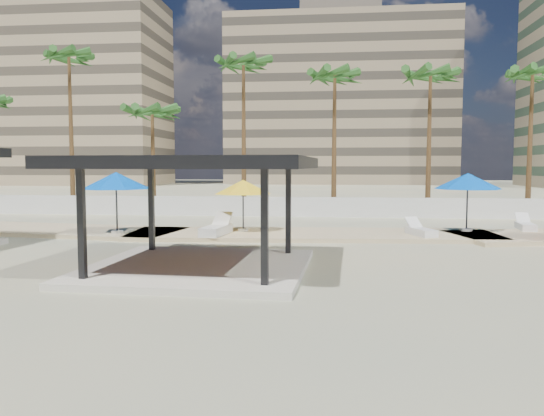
{
  "coord_description": "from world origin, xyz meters",
  "views": [
    {
      "loc": [
        2.87,
        -16.23,
        3.13
      ],
      "look_at": [
        0.46,
        5.12,
        1.4
      ],
      "focal_mm": 35.0,
      "sensor_mm": 36.0,
      "label": 1
    }
  ],
  "objects": [
    {
      "name": "palm_c",
      "position": [
        -9.0,
        18.1,
        6.42
      ],
      "size": [
        3.0,
        3.0,
        7.48
      ],
      "color": "brown",
      "rests_on": "ground"
    },
    {
      "name": "palm_d",
      "position": [
        -3.0,
        18.9,
        9.39
      ],
      "size": [
        3.0,
        3.0,
        10.64
      ],
      "color": "brown",
      "rests_on": "ground"
    },
    {
      "name": "promenade",
      "position": [
        2.0,
        7.67,
        0.06
      ],
      "size": [
        44.45,
        7.97,
        0.24
      ],
      "color": "#C6B284",
      "rests_on": "ground"
    },
    {
      "name": "palm_g",
      "position": [
        15.0,
        18.2,
        8.34
      ],
      "size": [
        3.0,
        3.0,
        9.52
      ],
      "color": "brown",
      "rests_on": "ground"
    },
    {
      "name": "lounger_a",
      "position": [
        -2.02,
        5.85,
        0.4
      ],
      "size": [
        1.05,
        2.44,
        0.89
      ],
      "rotation": [
        0.0,
        0.0,
        1.44
      ],
      "color": "white",
      "rests_on": "promenade"
    },
    {
      "name": "palm_b",
      "position": [
        -15.0,
        18.7,
        10.02
      ],
      "size": [
        3.0,
        3.0,
        11.32
      ],
      "color": "brown",
      "rests_on": "ground"
    },
    {
      "name": "palm_f",
      "position": [
        9.0,
        18.6,
        8.45
      ],
      "size": [
        3.0,
        3.0,
        9.63
      ],
      "color": "brown",
      "rests_on": "ground"
    },
    {
      "name": "umbrella_f",
      "position": [
        -6.42,
        5.8,
        2.47
      ],
      "size": [
        3.35,
        3.35,
        2.66
      ],
      "rotation": [
        0.0,
        0.0,
        -0.13
      ],
      "color": "beige",
      "rests_on": "promenade"
    },
    {
      "name": "lounger_c",
      "position": [
        6.63,
        6.61,
        0.35
      ],
      "size": [
        1.19,
        1.96,
        0.71
      ],
      "rotation": [
        0.0,
        0.0,
        1.91
      ],
      "color": "white",
      "rests_on": "promenade"
    },
    {
      "name": "umbrella_b",
      "position": [
        -1.06,
        7.08,
        2.17
      ],
      "size": [
        3.45,
        3.45,
        2.31
      ],
      "rotation": [
        0.0,
        0.0,
        0.43
      ],
      "color": "beige",
      "rests_on": "promenade"
    },
    {
      "name": "boundary_wall",
      "position": [
        0.0,
        16.0,
        0.6
      ],
      "size": [
        56.0,
        0.3,
        1.2
      ],
      "primitive_type": "cube",
      "color": "silver",
      "rests_on": "ground"
    },
    {
      "name": "lounger_b",
      "position": [
        11.76,
        9.19,
        0.35
      ],
      "size": [
        0.84,
        1.95,
        0.72
      ],
      "rotation": [
        0.0,
        0.0,
        1.45
      ],
      "color": "white",
      "rests_on": "promenade"
    },
    {
      "name": "umbrella_d",
      "position": [
        8.93,
        8.34,
        2.42
      ],
      "size": [
        3.21,
        3.21,
        2.61
      ],
      "rotation": [
        0.0,
        0.0,
        -0.1
      ],
      "color": "beige",
      "rests_on": "promenade"
    },
    {
      "name": "ground",
      "position": [
        0.0,
        0.0,
        0.0
      ],
      "size": [
        200.0,
        200.0,
        0.0
      ],
      "primitive_type": "plane",
      "color": "#C5B483",
      "rests_on": "ground"
    },
    {
      "name": "building_mid",
      "position": [
        4.0,
        78.0,
        14.27
      ],
      "size": [
        38.0,
        16.0,
        30.4
      ],
      "color": "#847259",
      "rests_on": "ground"
    },
    {
      "name": "building_west",
      "position": [
        -42.0,
        68.0,
        15.27
      ],
      "size": [
        34.0,
        16.0,
        32.4
      ],
      "color": "#937F60",
      "rests_on": "ground"
    },
    {
      "name": "pavilion_central",
      "position": [
        -1.06,
        -0.96,
        2.01
      ],
      "size": [
        6.9,
        6.9,
        3.37
      ],
      "rotation": [
        0.0,
        0.0,
        -0.04
      ],
      "color": "beige",
      "rests_on": "ground"
    },
    {
      "name": "palm_e",
      "position": [
        3.0,
        18.4,
        8.47
      ],
      "size": [
        3.0,
        3.0,
        9.65
      ],
      "color": "brown",
      "rests_on": "ground"
    }
  ]
}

